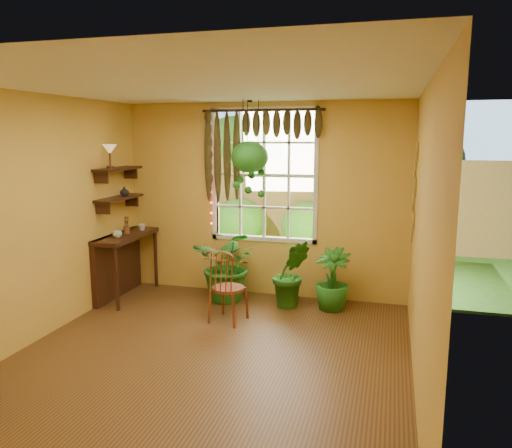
{
  "coord_description": "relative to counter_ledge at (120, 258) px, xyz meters",
  "views": [
    {
      "loc": [
        1.73,
        -4.45,
        2.24
      ],
      "look_at": [
        0.19,
        1.15,
        1.21
      ],
      "focal_mm": 35.0,
      "sensor_mm": 36.0,
      "label": 1
    }
  ],
  "objects": [
    {
      "name": "potted_plant_right",
      "position": [
        2.94,
        0.23,
        -0.15
      ],
      "size": [
        0.53,
        0.53,
        0.81
      ],
      "primitive_type": "imported",
      "rotation": [
        0.0,
        0.0,
        -0.2
      ],
      "color": "#175516",
      "rests_on": "floor"
    },
    {
      "name": "wall_plates",
      "position": [
        3.89,
        0.19,
        1.0
      ],
      "size": [
        0.04,
        0.32,
        1.1
      ],
      "primitive_type": null,
      "color": "#F0DEC4",
      "rests_on": "wall_right"
    },
    {
      "name": "potted_plant_left",
      "position": [
        1.54,
        0.22,
        -0.04
      ],
      "size": [
        0.97,
        0.85,
        1.02
      ],
      "primitive_type": "imported",
      "rotation": [
        0.0,
        0.0,
        -0.06
      ],
      "color": "#175516",
      "rests_on": "floor"
    },
    {
      "name": "valance_vine",
      "position": [
        1.82,
        0.56,
        1.73
      ],
      "size": [
        1.7,
        0.12,
        1.1
      ],
      "color": "#371D0F",
      "rests_on": "window"
    },
    {
      "name": "wall_back",
      "position": [
        1.91,
        0.65,
        0.8
      ],
      "size": [
        4.0,
        0.0,
        4.0
      ],
      "primitive_type": "plane",
      "rotation": [
        1.57,
        0.0,
        0.0
      ],
      "color": "gold",
      "rests_on": "floor"
    },
    {
      "name": "ceiling",
      "position": [
        1.91,
        -1.6,
        2.15
      ],
      "size": [
        4.5,
        4.5,
        0.0
      ],
      "primitive_type": "plane",
      "rotation": [
        3.14,
        0.0,
        0.0
      ],
      "color": "white",
      "rests_on": "wall_back"
    },
    {
      "name": "shelf_upper",
      "position": [
        0.03,
        0.0,
        1.25
      ],
      "size": [
        0.25,
        0.9,
        0.04
      ],
      "primitive_type": "cube",
      "color": "#371D0F",
      "rests_on": "wall_left"
    },
    {
      "name": "windsor_chair",
      "position": [
        1.76,
        -0.55,
        -0.25
      ],
      "size": [
        0.46,
        0.48,
        1.06
      ],
      "rotation": [
        0.0,
        0.0,
        -0.2
      ],
      "color": "brown",
      "rests_on": "floor"
    },
    {
      "name": "string_lights",
      "position": [
        1.15,
        0.59,
        1.2
      ],
      "size": [
        0.03,
        0.03,
        1.54
      ],
      "primitive_type": null,
      "color": "#FF2633",
      "rests_on": "window"
    },
    {
      "name": "floor",
      "position": [
        1.91,
        -1.6,
        -0.55
      ],
      "size": [
        4.5,
        4.5,
        0.0
      ],
      "primitive_type": "plane",
      "color": "brown",
      "rests_on": "ground"
    },
    {
      "name": "wall_right",
      "position": [
        3.91,
        -1.6,
        0.8
      ],
      "size": [
        0.0,
        4.5,
        4.5
      ],
      "primitive_type": "plane",
      "rotation": [
        1.57,
        0.0,
        -1.57
      ],
      "color": "gold",
      "rests_on": "floor"
    },
    {
      "name": "shelf_vase",
      "position": [
        0.04,
        0.13,
        0.93
      ],
      "size": [
        0.13,
        0.13,
        0.13
      ],
      "primitive_type": "imported",
      "rotation": [
        0.0,
        0.0,
        0.08
      ],
      "color": "#B2AD99",
      "rests_on": "shelf_lower"
    },
    {
      "name": "cup_b",
      "position": [
        0.19,
        0.32,
        0.39
      ],
      "size": [
        0.12,
        0.12,
        0.09
      ],
      "primitive_type": "imported",
      "rotation": [
        0.0,
        0.0,
        -0.32
      ],
      "color": "beige",
      "rests_on": "counter_ledge"
    },
    {
      "name": "backyard",
      "position": [
        2.15,
        5.27,
        0.73
      ],
      "size": [
        14.0,
        10.0,
        12.0
      ],
      "color": "#255518",
      "rests_on": "ground"
    },
    {
      "name": "hanging_basket",
      "position": [
        1.81,
        0.31,
        1.38
      ],
      "size": [
        0.49,
        0.49,
        1.28
      ],
      "color": "black",
      "rests_on": "ceiling"
    },
    {
      "name": "cup_a",
      "position": [
        0.13,
        -0.26,
        0.4
      ],
      "size": [
        0.15,
        0.15,
        0.1
      ],
      "primitive_type": "imported",
      "rotation": [
        0.0,
        0.0,
        -0.26
      ],
      "color": "silver",
      "rests_on": "counter_ledge"
    },
    {
      "name": "tiffany_lamp",
      "position": [
        0.05,
        -0.21,
        1.5
      ],
      "size": [
        0.19,
        0.19,
        0.31
      ],
      "color": "#562F18",
      "rests_on": "shelf_upper"
    },
    {
      "name": "counter_ledge",
      "position": [
        0.0,
        0.0,
        0.0
      ],
      "size": [
        0.4,
        1.2,
        0.9
      ],
      "color": "#371D0F",
      "rests_on": "floor"
    },
    {
      "name": "potted_plant_mid",
      "position": [
        2.4,
        0.21,
        -0.1
      ],
      "size": [
        0.61,
        0.56,
        0.9
      ],
      "primitive_type": "imported",
      "rotation": [
        0.0,
        0.0,
        0.39
      ],
      "color": "#175516",
      "rests_on": "floor"
    },
    {
      "name": "shelf_lower",
      "position": [
        0.03,
        0.0,
        0.85
      ],
      "size": [
        0.25,
        0.9,
        0.04
      ],
      "primitive_type": "cube",
      "color": "#371D0F",
      "rests_on": "wall_left"
    },
    {
      "name": "brush_jar",
      "position": [
        0.11,
        0.02,
        0.47
      ],
      "size": [
        0.08,
        0.08,
        0.31
      ],
      "color": "brown",
      "rests_on": "counter_ledge"
    },
    {
      "name": "window",
      "position": [
        1.91,
        0.68,
        1.15
      ],
      "size": [
        1.52,
        0.1,
        1.86
      ],
      "color": "white",
      "rests_on": "wall_back"
    },
    {
      "name": "wall_left",
      "position": [
        -0.09,
        -1.6,
        0.8
      ],
      "size": [
        0.0,
        4.5,
        4.5
      ],
      "primitive_type": "plane",
      "rotation": [
        1.57,
        0.0,
        1.57
      ],
      "color": "gold",
      "rests_on": "floor"
    }
  ]
}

